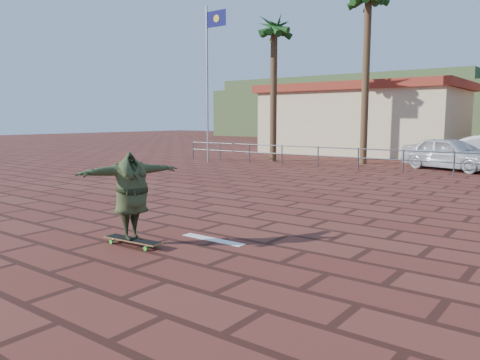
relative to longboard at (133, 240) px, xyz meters
The scene contains 11 objects.
ground 2.40m from the longboard, 85.42° to the left, with size 120.00×120.00×0.00m, color #5E291F.
paint_stripe 1.49m from the longboard, 53.12° to the left, with size 1.40×0.22×0.01m, color white.
guardrail 14.40m from the longboard, 89.24° to the left, with size 24.06×0.06×1.00m.
flagpole 17.13m from the longboard, 125.88° to the left, with size 1.30×0.10×8.00m.
palm_far_left 18.74m from the longboard, 114.70° to the left, with size 2.40×2.40×8.25m.
palm_left 19.29m from the longboard, 99.18° to the left, with size 2.40×2.40×9.45m.
building_west 25.16m from the longboard, 103.40° to the left, with size 12.60×7.60×4.50m.
hill_back 62.45m from the longboard, 110.48° to the left, with size 35.00×14.00×8.00m, color #384C28.
longboard is the anchor object (origin of this frame).
skateboarder 0.81m from the longboard, 90.00° to the right, with size 1.95×0.53×1.58m, color #374324.
car_silver 16.99m from the longboard, 85.13° to the left, with size 1.74×4.32×1.47m, color silver.
Camera 1 is at (6.32, -7.79, 2.28)m, focal length 35.00 mm.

